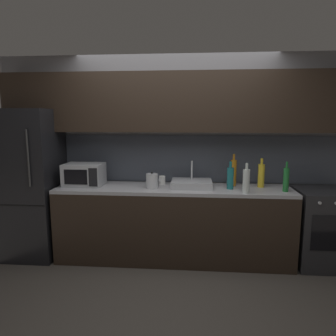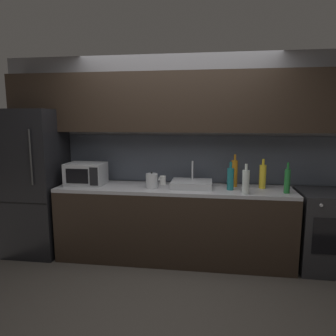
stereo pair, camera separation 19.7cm
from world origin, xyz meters
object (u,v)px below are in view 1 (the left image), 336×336
object	(u,v)px
wine_bottle_yellow	(261,175)
mug_white	(162,180)
refrigerator	(31,184)
oven_range	(321,228)
wine_bottle_amber	(233,172)
wine_bottle_green	(286,179)
wine_bottle_clear	(246,181)
kettle	(152,181)
wine_bottle_teal	(230,178)
microwave	(84,175)

from	to	relation	value
wine_bottle_yellow	mug_white	world-z (taller)	wine_bottle_yellow
refrigerator	oven_range	world-z (taller)	refrigerator
wine_bottle_amber	wine_bottle_green	distance (m)	0.61
oven_range	wine_bottle_green	distance (m)	0.76
wine_bottle_yellow	wine_bottle_clear	size ratio (longest dim) A/B	1.05
kettle	wine_bottle_yellow	bearing A→B (deg)	7.62
kettle	wine_bottle_green	distance (m)	1.52
kettle	wine_bottle_teal	distance (m)	0.91
wine_bottle_green	wine_bottle_yellow	world-z (taller)	wine_bottle_yellow
wine_bottle_clear	wine_bottle_amber	bearing A→B (deg)	104.51
microwave	mug_white	xyz separation A→B (m)	(0.94, 0.13, -0.08)
mug_white	wine_bottle_clear	bearing A→B (deg)	-20.55
oven_range	wine_bottle_amber	world-z (taller)	wine_bottle_amber
refrigerator	wine_bottle_yellow	distance (m)	2.82
microwave	mug_white	bearing A→B (deg)	7.61
wine_bottle_amber	refrigerator	bearing A→B (deg)	-176.63
wine_bottle_green	wine_bottle_teal	distance (m)	0.61
microwave	wine_bottle_teal	world-z (taller)	wine_bottle_teal
microwave	wine_bottle_clear	world-z (taller)	wine_bottle_clear
refrigerator	oven_range	distance (m)	3.54
microwave	mug_white	distance (m)	0.96
refrigerator	wine_bottle_teal	bearing A→B (deg)	-0.82
kettle	mug_white	world-z (taller)	kettle
wine_bottle_clear	wine_bottle_teal	world-z (taller)	wine_bottle_clear
oven_range	wine_bottle_yellow	bearing A→B (deg)	171.91
kettle	refrigerator	bearing A→B (deg)	177.20
oven_range	mug_white	distance (m)	1.96
microwave	kettle	xyz separation A→B (m)	(0.85, -0.09, -0.05)
wine_bottle_clear	kettle	bearing A→B (deg)	172.38
microwave	wine_bottle_amber	bearing A→B (deg)	4.05
oven_range	wine_bottle_yellow	distance (m)	0.92
refrigerator	wine_bottle_yellow	xyz separation A→B (m)	(2.82, 0.10, 0.13)
refrigerator	oven_range	bearing A→B (deg)	-0.02
wine_bottle_amber	oven_range	bearing A→B (deg)	-8.29
wine_bottle_clear	refrigerator	bearing A→B (deg)	175.21
wine_bottle_teal	refrigerator	bearing A→B (deg)	179.18
refrigerator	wine_bottle_clear	bearing A→B (deg)	-4.79
wine_bottle_green	wine_bottle_teal	size ratio (longest dim) A/B	1.05
refrigerator	wine_bottle_green	world-z (taller)	refrigerator
oven_range	kettle	bearing A→B (deg)	-177.87
wine_bottle_amber	wine_bottle_teal	bearing A→B (deg)	-107.53
oven_range	wine_bottle_clear	distance (m)	1.11
wine_bottle_green	mug_white	world-z (taller)	wine_bottle_green
mug_white	refrigerator	bearing A→B (deg)	-174.92
wine_bottle_amber	wine_bottle_clear	world-z (taller)	wine_bottle_amber
wine_bottle_yellow	wine_bottle_teal	distance (m)	0.40
oven_range	wine_bottle_clear	xyz separation A→B (m)	(-0.92, -0.22, 0.59)
wine_bottle_amber	wine_bottle_green	world-z (taller)	wine_bottle_amber
refrigerator	wine_bottle_clear	size ratio (longest dim) A/B	5.50
wine_bottle_yellow	microwave	bearing A→B (deg)	-177.88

